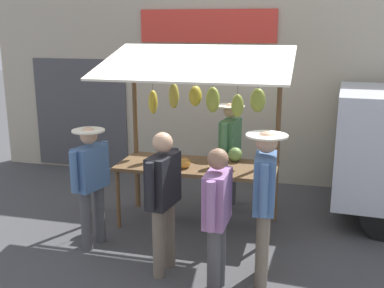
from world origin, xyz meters
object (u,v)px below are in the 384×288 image
object	(u,v)px
market_stall	(200,117)
vendor_with_sunhat	(230,147)
shopper_with_shopping_bag	(163,193)
shopper_in_striped_shirt	(91,178)
shopper_in_grey_tee	(217,212)
shopper_with_ponytail	(265,194)

from	to	relation	value
market_stall	vendor_with_sunhat	world-z (taller)	market_stall
market_stall	shopper_with_shopping_bag	bearing A→B (deg)	87.35
shopper_with_shopping_bag	shopper_in_striped_shirt	size ratio (longest dim) A/B	1.06
vendor_with_sunhat	shopper_with_shopping_bag	distance (m)	2.18
shopper_in_grey_tee	shopper_in_striped_shirt	size ratio (longest dim) A/B	1.01
vendor_with_sunhat	shopper_in_striped_shirt	xyz separation A→B (m)	(1.46, 1.74, -0.06)
vendor_with_sunhat	shopper_in_grey_tee	distance (m)	2.43
market_stall	vendor_with_sunhat	xyz separation A→B (m)	(-0.31, -0.69, -0.58)
shopper_in_grey_tee	shopper_in_striped_shirt	xyz separation A→B (m)	(1.74, -0.67, 0.01)
vendor_with_sunhat	shopper_with_shopping_bag	world-z (taller)	shopper_with_shopping_bag
shopper_with_ponytail	shopper_in_grey_tee	bearing A→B (deg)	125.06
shopper_in_striped_shirt	shopper_in_grey_tee	bearing A→B (deg)	-96.45
market_stall	shopper_in_grey_tee	bearing A→B (deg)	109.08
market_stall	shopper_in_striped_shirt	world-z (taller)	market_stall
market_stall	shopper_with_ponytail	bearing A→B (deg)	127.21
vendor_with_sunhat	shopper_with_ponytail	bearing A→B (deg)	26.38
shopper_in_grey_tee	shopper_with_ponytail	xyz separation A→B (m)	(-0.44, -0.35, 0.11)
shopper_with_ponytail	shopper_with_shopping_bag	bearing A→B (deg)	91.11
shopper_in_grey_tee	vendor_with_sunhat	bearing A→B (deg)	7.89
shopper_in_striped_shirt	shopper_with_ponytail	distance (m)	2.21
market_stall	shopper_in_striped_shirt	size ratio (longest dim) A/B	1.60
shopper_in_striped_shirt	shopper_with_ponytail	xyz separation A→B (m)	(-2.19, 0.32, 0.10)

